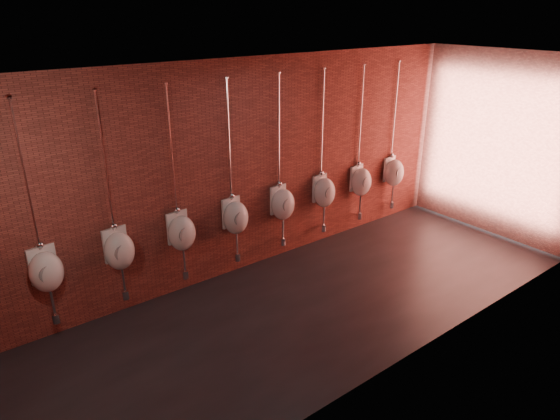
# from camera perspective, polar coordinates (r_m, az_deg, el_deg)

# --- Properties ---
(ground) EXTENTS (8.50, 8.50, 0.00)m
(ground) POSITION_cam_1_polar(r_m,az_deg,el_deg) (6.99, 3.24, -11.02)
(ground) COLOR black
(ground) RESTS_ON ground
(room_shell) EXTENTS (8.54, 3.04, 3.22)m
(room_shell) POSITION_cam_1_polar(r_m,az_deg,el_deg) (6.12, 3.64, 4.93)
(room_shell) COLOR black
(room_shell) RESTS_ON ground
(urinal_0) EXTENTS (0.43, 0.39, 2.72)m
(urinal_0) POSITION_cam_1_polar(r_m,az_deg,el_deg) (6.49, -25.17, -6.27)
(urinal_0) COLOR white
(urinal_0) RESTS_ON ground
(urinal_1) EXTENTS (0.43, 0.39, 2.72)m
(urinal_1) POSITION_cam_1_polar(r_m,az_deg,el_deg) (6.68, -17.91, -4.35)
(urinal_1) COLOR white
(urinal_1) RESTS_ON ground
(urinal_2) EXTENTS (0.43, 0.39, 2.72)m
(urinal_2) POSITION_cam_1_polar(r_m,az_deg,el_deg) (6.97, -11.19, -2.49)
(urinal_2) COLOR white
(urinal_2) RESTS_ON ground
(urinal_3) EXTENTS (0.43, 0.39, 2.72)m
(urinal_3) POSITION_cam_1_polar(r_m,az_deg,el_deg) (7.36, -5.11, -0.77)
(urinal_3) COLOR white
(urinal_3) RESTS_ON ground
(urinal_4) EXTENTS (0.43, 0.39, 2.72)m
(urinal_4) POSITION_cam_1_polar(r_m,az_deg,el_deg) (7.83, 0.29, 0.76)
(urinal_4) COLOR white
(urinal_4) RESTS_ON ground
(urinal_5) EXTENTS (0.43, 0.39, 2.72)m
(urinal_5) POSITION_cam_1_polar(r_m,az_deg,el_deg) (8.36, 5.06, 2.11)
(urinal_5) COLOR white
(urinal_5) RESTS_ON ground
(urinal_6) EXTENTS (0.43, 0.39, 2.72)m
(urinal_6) POSITION_cam_1_polar(r_m,az_deg,el_deg) (8.95, 9.23, 3.27)
(urinal_6) COLOR white
(urinal_6) RESTS_ON ground
(urinal_7) EXTENTS (0.43, 0.39, 2.72)m
(urinal_7) POSITION_cam_1_polar(r_m,az_deg,el_deg) (9.59, 12.87, 4.28)
(urinal_7) COLOR white
(urinal_7) RESTS_ON ground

